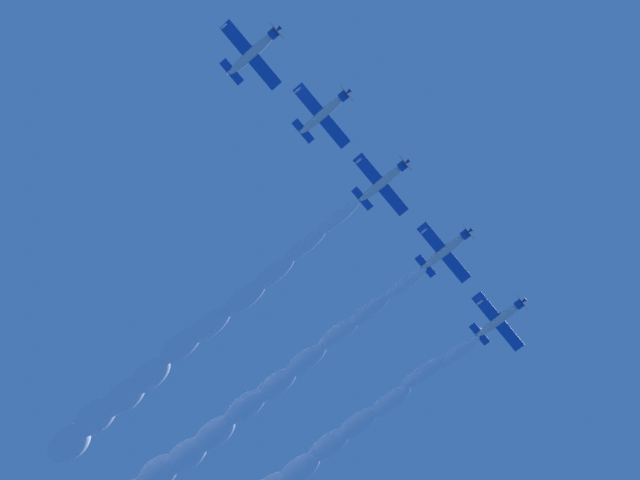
# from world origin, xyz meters

# --- Properties ---
(airplane_lead) EXTENTS (6.85, 7.37, 2.66)m
(airplane_lead) POSITION_xyz_m (-11.87, -16.31, 81.59)
(airplane_lead) COLOR silver
(airplane_left_wingman) EXTENTS (6.85, 7.41, 2.56)m
(airplane_left_wingman) POSITION_xyz_m (-7.99, -6.98, 82.51)
(airplane_left_wingman) COLOR silver
(airplane_right_wingman) EXTENTS (6.86, 7.44, 2.50)m
(airplane_right_wingman) POSITION_xyz_m (-3.36, 2.09, 83.35)
(airplane_right_wingman) COLOR silver
(airplane_outer_left) EXTENTS (6.86, 7.42, 2.53)m
(airplane_outer_left) POSITION_xyz_m (0.62, 10.81, 83.66)
(airplane_outer_left) COLOR silver
(airplane_outer_right) EXTENTS (6.86, 7.42, 2.51)m
(airplane_outer_right) POSITION_xyz_m (5.36, 19.02, 81.17)
(airplane_outer_right) COLOR silver
(smoke_trail_left_wingman) EXTENTS (45.30, 23.48, 4.12)m
(smoke_trail_left_wingman) POSITION_xyz_m (23.73, -22.11, 81.67)
(smoke_trail_left_wingman) COLOR white
(smoke_trail_right_wingman) EXTENTS (45.08, 23.60, 4.38)m
(smoke_trail_right_wingman) POSITION_xyz_m (28.49, -13.02, 82.58)
(smoke_trail_right_wingman) COLOR white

